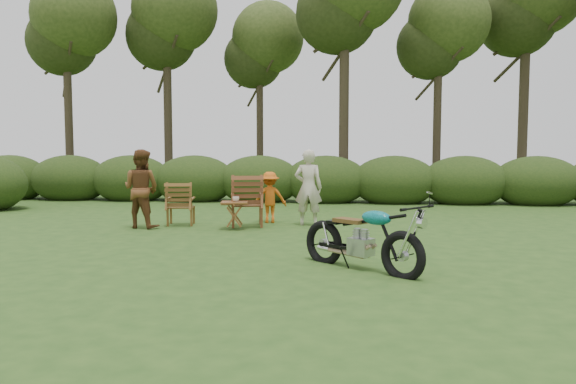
# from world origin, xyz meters

# --- Properties ---
(ground) EXTENTS (80.00, 80.00, 0.00)m
(ground) POSITION_xyz_m (0.00, 0.00, 0.00)
(ground) COLOR #244517
(ground) RESTS_ON ground
(tree_line) EXTENTS (22.52, 11.62, 8.14)m
(tree_line) POSITION_xyz_m (0.50, 9.74, 3.81)
(tree_line) COLOR #35271D
(tree_line) RESTS_ON ground
(motorcycle) EXTENTS (1.91, 1.76, 1.08)m
(motorcycle) POSITION_xyz_m (0.87, -0.12, 0.00)
(motorcycle) COLOR #0EB4BA
(motorcycle) RESTS_ON ground
(lawn_chair_right) EXTENTS (0.86, 0.86, 1.06)m
(lawn_chair_right) POSITION_xyz_m (-1.40, 3.73, 0.00)
(lawn_chair_right) COLOR #5B2F16
(lawn_chair_right) RESTS_ON ground
(lawn_chair_left) EXTENTS (0.71, 0.71, 0.90)m
(lawn_chair_left) POSITION_xyz_m (-2.82, 3.77, 0.00)
(lawn_chair_left) COLOR brown
(lawn_chair_left) RESTS_ON ground
(side_table) EXTENTS (0.60, 0.52, 0.56)m
(side_table) POSITION_xyz_m (-1.56, 3.24, 0.28)
(side_table) COLOR #5B3616
(side_table) RESTS_ON ground
(cup) EXTENTS (0.16, 0.16, 0.10)m
(cup) POSITION_xyz_m (-1.54, 3.25, 0.61)
(cup) COLOR beige
(cup) RESTS_ON side_table
(adult_a) EXTENTS (0.60, 0.41, 1.59)m
(adult_a) POSITION_xyz_m (-0.15, 4.02, 0.00)
(adult_a) COLOR beige
(adult_a) RESTS_ON ground
(adult_b) EXTENTS (0.89, 0.76, 1.59)m
(adult_b) POSITION_xyz_m (-3.48, 3.27, 0.00)
(adult_b) COLOR brown
(adult_b) RESTS_ON ground
(child) EXTENTS (0.78, 0.55, 1.10)m
(child) POSITION_xyz_m (-1.01, 4.32, 0.00)
(child) COLOR #C45612
(child) RESTS_ON ground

